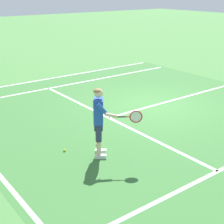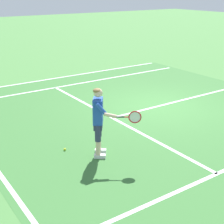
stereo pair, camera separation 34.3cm
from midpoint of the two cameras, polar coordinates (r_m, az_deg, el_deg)
ground_plane at (r=11.79m, az=8.76°, el=0.99°), size 80.00×80.00×0.00m
court_inner_surface at (r=11.31m, az=5.95°, el=0.28°), size 10.98×10.78×0.00m
line_service at (r=10.61m, az=0.94°, el=-0.99°), size 8.23×0.10×0.01m
line_centre_service at (r=12.63m, az=12.88°, el=2.05°), size 0.10×6.40×0.01m
line_singles_left at (r=14.52m, az=-4.58°, el=4.91°), size 0.10×10.38×0.01m
line_doubles_left at (r=15.69m, az=-7.11°, el=6.00°), size 0.10×10.38×0.01m
tennis_player at (r=7.90m, az=-0.94°, el=-1.02°), size 1.10×0.85×1.71m
tennis_ball_near_feet at (r=8.59m, az=-6.89°, el=-6.33°), size 0.07×0.07×0.07m
tennis_ball_by_baseline at (r=8.81m, az=-1.33°, el=-5.46°), size 0.07×0.07×0.07m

